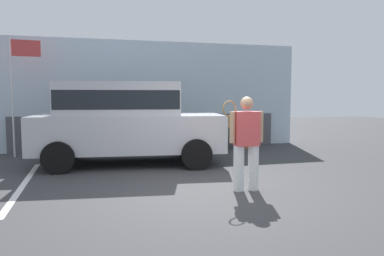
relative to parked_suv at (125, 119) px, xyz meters
The scene contains 8 objects.
ground_plane 3.53m from the parked_suv, 71.02° to the right, with size 40.00×40.00×0.00m, color #38383A.
parking_stripe_0 2.93m from the parked_suv, 142.14° to the right, with size 0.12×4.40×0.01m, color silver.
house_frontage 3.07m from the parked_suv, 69.17° to the left, with size 10.25×0.40×3.48m.
parked_suv is the anchor object (origin of this frame).
tennis_player_man 3.75m from the parked_suv, 60.44° to the right, with size 0.77×0.29×1.71m.
potted_plant_by_porch 3.76m from the parked_suv, 30.61° to the left, with size 0.61×0.61×0.80m.
potted_plant_secondary 4.46m from the parked_suv, 24.54° to the left, with size 0.55×0.55×0.72m.
flag_pole 3.52m from the parked_suv, 144.46° to the left, with size 0.80×0.11×3.31m.
Camera 1 is at (-2.00, -6.35, 1.73)m, focal length 35.30 mm.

